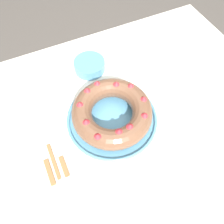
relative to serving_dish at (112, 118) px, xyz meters
name	(u,v)px	position (x,y,z in m)	size (l,w,h in m)	color
ground_plane	(116,175)	(0.02, -0.02, -0.75)	(8.00, 8.00, 0.00)	#4C4742
dining_table	(118,132)	(0.02, -0.02, -0.10)	(1.35, 0.99, 0.74)	silver
serving_dish	(112,118)	(0.00, 0.00, 0.00)	(0.34, 0.34, 0.02)	#518EB2
bundt_cake	(112,112)	(0.00, 0.00, 0.05)	(0.29, 0.29, 0.08)	brown
fork	(50,151)	(-0.25, -0.02, -0.01)	(0.02, 0.18, 0.01)	#936038
serving_knife	(46,161)	(-0.27, -0.05, -0.01)	(0.02, 0.20, 0.01)	#936038
cake_knife	(61,158)	(-0.22, -0.06, -0.01)	(0.02, 0.16, 0.01)	#936038
side_bowl	(90,65)	(0.02, 0.27, 0.01)	(0.13, 0.13, 0.04)	#518EB2
napkin	(178,88)	(0.31, 0.02, -0.01)	(0.18, 0.12, 0.00)	beige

